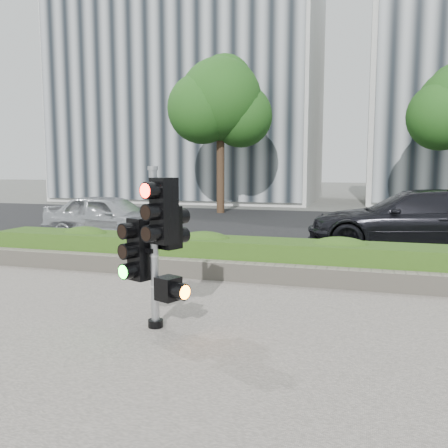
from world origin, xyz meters
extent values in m
plane|color=#51514C|center=(0.00, 0.00, 0.00)|extent=(120.00, 120.00, 0.00)
cube|color=#9E9389|center=(0.00, -2.50, 0.01)|extent=(16.00, 11.00, 0.03)
cube|color=black|center=(0.00, 10.00, 0.01)|extent=(60.00, 13.00, 0.02)
cube|color=gray|center=(0.00, 3.15, 0.06)|extent=(60.00, 0.25, 0.12)
cube|color=gray|center=(0.00, 1.90, 0.20)|extent=(12.00, 0.32, 0.34)
cube|color=#528529|center=(0.00, 2.55, 0.37)|extent=(12.00, 1.00, 0.68)
cube|color=#B7B7B2|center=(-9.00, 23.00, 7.50)|extent=(16.00, 9.00, 15.00)
cylinder|color=black|center=(-4.50, 14.50, 2.02)|extent=(0.36, 0.36, 4.03)
sphere|color=#1B4714|center=(-4.50, 14.50, 5.18)|extent=(3.74, 3.74, 3.74)
sphere|color=#1B4714|center=(-3.64, 14.86, 4.46)|extent=(2.88, 2.88, 2.88)
sphere|color=#1B4714|center=(-5.22, 14.07, 4.75)|extent=(3.17, 3.17, 3.17)
sphere|color=#1B4714|center=(-4.50, 15.22, 6.05)|extent=(2.59, 2.59, 2.59)
sphere|color=#1B4714|center=(4.86, 15.12, 4.22)|extent=(2.82, 2.82, 2.82)
cylinder|color=black|center=(-0.71, -0.94, 0.08)|extent=(0.20, 0.20, 0.10)
cylinder|color=gray|center=(-0.71, -0.94, 1.07)|extent=(0.11, 0.11, 2.08)
cylinder|color=gray|center=(-0.71, -0.94, 2.14)|extent=(0.13, 0.13, 0.05)
cube|color=#FF1107|center=(-0.51, -1.07, 1.61)|extent=(0.35, 0.35, 0.83)
cube|color=#14E51E|center=(-0.94, -0.88, 1.07)|extent=(0.35, 0.35, 0.83)
cube|color=black|center=(-0.59, -0.74, 1.35)|extent=(0.35, 0.35, 0.57)
cube|color=orange|center=(-0.49, -1.01, 0.59)|extent=(0.35, 0.35, 0.30)
imported|color=#B8BBC0|center=(-5.13, 5.55, 0.70)|extent=(4.14, 2.02, 1.36)
imported|color=black|center=(3.17, 6.36, 0.80)|extent=(5.52, 2.54, 1.56)
camera|label=1|loc=(1.90, -6.55, 2.16)|focal=38.00mm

